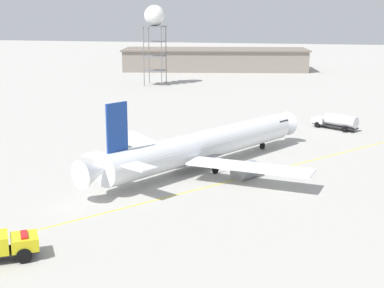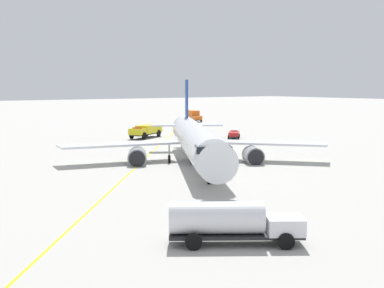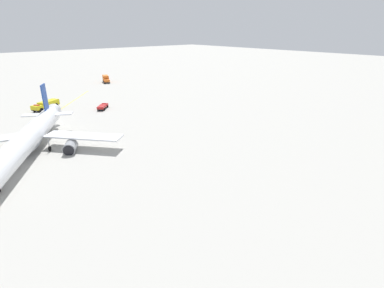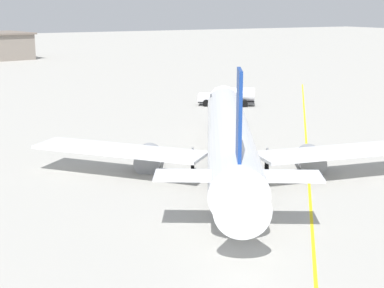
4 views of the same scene
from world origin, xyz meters
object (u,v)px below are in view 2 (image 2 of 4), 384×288
at_px(fire_tender_truck, 146,130).
at_px(ops_pickup_truck, 234,134).
at_px(fuel_tanker_truck, 231,221).
at_px(airliner_main, 196,142).
at_px(catering_truck_truck, 194,116).

bearing_deg(fire_tender_truck, ops_pickup_truck, 109.98).
bearing_deg(fuel_tanker_truck, ops_pickup_truck, 84.23).
relative_size(fire_tender_truck, fuel_tanker_truck, 1.07).
relative_size(airliner_main, catering_truck_truck, 4.94).
relative_size(catering_truck_truck, fire_tender_truck, 0.86).
height_order(airliner_main, fuel_tanker_truck, airliner_main).
distance_m(fire_tender_truck, fuel_tanker_truck, 74.10).
bearing_deg(fuel_tanker_truck, catering_truck_truck, 89.69).
height_order(airliner_main, ops_pickup_truck, airliner_main).
bearing_deg(catering_truck_truck, airliner_main, -17.02).
distance_m(catering_truck_truck, fire_tender_truck, 49.49).
bearing_deg(airliner_main, ops_pickup_truck, 162.63).
xyz_separation_m(airliner_main, fuel_tanker_truck, (-19.69, -31.16, -1.41)).
xyz_separation_m(catering_truck_truck, ops_pickup_truck, (-22.52, -44.95, -0.85)).
bearing_deg(ops_pickup_truck, fuel_tanker_truck, -177.88).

